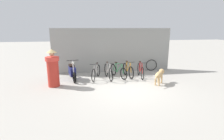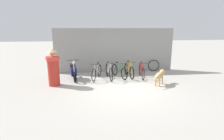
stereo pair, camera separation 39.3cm
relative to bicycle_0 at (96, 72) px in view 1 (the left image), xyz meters
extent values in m
plane|color=#ADA89E|center=(1.18, -1.90, -0.36)|extent=(60.00, 60.00, 0.00)
cube|color=gray|center=(1.18, 1.49, 0.96)|extent=(7.21, 0.20, 2.63)
torus|color=black|center=(-0.17, -0.49, -0.03)|extent=(0.26, 0.63, 0.66)
torus|color=black|center=(0.17, 0.48, -0.03)|extent=(0.26, 0.63, 0.66)
cylinder|color=beige|center=(-0.04, -0.11, 0.19)|extent=(0.20, 0.49, 0.55)
cylinder|color=beige|center=(0.06, 0.17, 0.17)|extent=(0.07, 0.13, 0.50)
cylinder|color=beige|center=(-0.02, -0.06, 0.43)|extent=(0.22, 0.57, 0.06)
cylinder|color=beige|center=(0.11, 0.30, -0.05)|extent=(0.16, 0.37, 0.08)
cylinder|color=beige|center=(0.12, 0.35, 0.19)|extent=(0.13, 0.30, 0.46)
cylinder|color=beige|center=(-0.15, -0.41, 0.21)|extent=(0.09, 0.18, 0.49)
cube|color=black|center=(0.08, 0.21, 0.45)|extent=(0.13, 0.19, 0.05)
cylinder|color=black|center=(-0.12, -0.34, 0.49)|extent=(0.44, 0.18, 0.02)
torus|color=black|center=(0.69, -0.57, -0.01)|extent=(0.10, 0.69, 0.69)
torus|color=black|center=(0.60, 0.45, -0.01)|extent=(0.10, 0.69, 0.69)
cylinder|color=beige|center=(0.65, -0.18, 0.21)|extent=(0.07, 0.51, 0.57)
cylinder|color=beige|center=(0.63, 0.12, 0.19)|extent=(0.04, 0.13, 0.52)
cylinder|color=beige|center=(0.65, -0.12, 0.47)|extent=(0.08, 0.59, 0.06)
cylinder|color=beige|center=(0.61, 0.26, -0.04)|extent=(0.06, 0.39, 0.08)
cylinder|color=beige|center=(0.61, 0.31, 0.22)|extent=(0.05, 0.31, 0.48)
cylinder|color=beige|center=(0.68, -0.49, 0.24)|extent=(0.04, 0.18, 0.51)
cube|color=black|center=(0.62, 0.17, 0.48)|extent=(0.09, 0.19, 0.05)
cylinder|color=black|center=(0.67, -0.42, 0.53)|extent=(0.46, 0.06, 0.02)
torus|color=black|center=(1.39, -0.43, -0.04)|extent=(0.25, 0.62, 0.64)
torus|color=black|center=(1.04, 0.60, -0.04)|extent=(0.25, 0.62, 0.64)
cylinder|color=#1E7238|center=(1.25, -0.03, 0.17)|extent=(0.20, 0.52, 0.53)
cylinder|color=#1E7238|center=(1.15, 0.26, 0.16)|extent=(0.07, 0.14, 0.49)
cylinder|color=#1E7238|center=(1.24, 0.02, 0.41)|extent=(0.23, 0.60, 0.06)
cylinder|color=#1E7238|center=(1.10, 0.40, -0.06)|extent=(0.16, 0.40, 0.08)
cylinder|color=#1E7238|center=(1.09, 0.46, 0.18)|extent=(0.13, 0.31, 0.45)
cylinder|color=#1E7238|center=(1.36, -0.36, 0.20)|extent=(0.09, 0.19, 0.48)
cube|color=black|center=(1.13, 0.31, 0.43)|extent=(0.12, 0.19, 0.05)
cylinder|color=black|center=(1.34, -0.28, 0.47)|extent=(0.44, 0.17, 0.02)
torus|color=black|center=(1.81, -0.38, -0.02)|extent=(0.12, 0.68, 0.68)
torus|color=black|center=(1.72, 0.58, -0.02)|extent=(0.12, 0.68, 0.68)
cylinder|color=orange|center=(1.78, 0.00, 0.21)|extent=(0.07, 0.48, 0.56)
cylinder|color=orange|center=(1.75, 0.27, 0.19)|extent=(0.04, 0.13, 0.52)
cylinder|color=orange|center=(1.77, 0.04, 0.46)|extent=(0.08, 0.56, 0.06)
cylinder|color=orange|center=(1.74, 0.40, -0.04)|extent=(0.06, 0.37, 0.08)
cylinder|color=orange|center=(1.73, 0.45, 0.21)|extent=(0.05, 0.29, 0.47)
cylinder|color=orange|center=(1.80, -0.30, 0.23)|extent=(0.04, 0.17, 0.50)
cube|color=black|center=(1.75, 0.32, 0.47)|extent=(0.09, 0.19, 0.05)
cylinder|color=black|center=(1.80, -0.23, 0.52)|extent=(0.46, 0.07, 0.02)
torus|color=black|center=(2.35, -0.60, -0.02)|extent=(0.13, 0.67, 0.67)
torus|color=black|center=(2.49, 0.42, -0.02)|extent=(0.13, 0.67, 0.67)
cylinder|color=red|center=(2.41, -0.21, 0.20)|extent=(0.10, 0.51, 0.56)
cylinder|color=red|center=(2.45, 0.09, 0.18)|extent=(0.05, 0.13, 0.51)
cylinder|color=red|center=(2.41, -0.15, 0.45)|extent=(0.11, 0.59, 0.06)
cylinder|color=red|center=(2.47, 0.23, -0.05)|extent=(0.08, 0.39, 0.08)
cylinder|color=red|center=(2.47, 0.28, 0.21)|extent=(0.07, 0.31, 0.47)
cylinder|color=red|center=(2.36, -0.53, 0.22)|extent=(0.05, 0.18, 0.50)
cube|color=black|center=(2.45, 0.14, 0.46)|extent=(0.09, 0.19, 0.05)
cylinder|color=black|center=(2.37, -0.45, 0.51)|extent=(0.46, 0.09, 0.02)
torus|color=black|center=(-1.10, -0.55, -0.08)|extent=(0.22, 0.56, 0.54)
torus|color=black|center=(-1.36, 0.65, -0.08)|extent=(0.22, 0.56, 0.54)
cube|color=navy|center=(-1.23, 0.05, 0.11)|extent=(0.43, 0.81, 0.43)
cube|color=black|center=(-1.26, 0.18, 0.37)|extent=(0.34, 0.53, 0.10)
cylinder|color=silver|center=(-1.15, -0.33, 0.42)|extent=(0.08, 0.15, 0.62)
cylinder|color=silver|center=(-1.12, -0.46, 0.01)|extent=(0.08, 0.22, 0.22)
cylinder|color=black|center=(-1.16, -0.28, 0.72)|extent=(0.57, 0.15, 0.03)
sphere|color=silver|center=(-1.16, -0.31, 0.60)|extent=(0.17, 0.17, 0.14)
ellipsoid|color=tan|center=(2.86, -1.46, 0.11)|extent=(0.71, 0.75, 0.31)
cylinder|color=tan|center=(2.95, -1.23, -0.18)|extent=(0.09, 0.09, 0.35)
cylinder|color=tan|center=(3.08, -1.34, -0.18)|extent=(0.09, 0.09, 0.35)
cylinder|color=tan|center=(2.65, -1.58, -0.18)|extent=(0.09, 0.09, 0.35)
cylinder|color=tan|center=(2.78, -1.69, -0.18)|extent=(0.09, 0.09, 0.35)
sphere|color=tan|center=(3.15, -1.13, 0.19)|extent=(0.37, 0.37, 0.26)
ellipsoid|color=tan|center=(3.22, -1.04, 0.17)|extent=(0.17, 0.18, 0.10)
cylinder|color=tan|center=(2.54, -1.84, 0.07)|extent=(0.24, 0.27, 0.17)
cylinder|color=#B72D23|center=(-2.03, -0.88, 0.33)|extent=(0.68, 0.68, 1.38)
cylinder|color=#D63C32|center=(-2.03, -0.88, 0.93)|extent=(0.80, 0.80, 0.18)
sphere|color=tan|center=(-2.03, -0.88, 1.15)|extent=(0.29, 0.29, 0.22)
cone|color=tan|center=(-2.03, -0.88, 1.29)|extent=(0.59, 0.59, 0.16)
torus|color=black|center=(3.59, 1.23, 0.00)|extent=(0.71, 0.11, 0.71)
camera|label=1|loc=(-0.71, -8.94, 2.27)|focal=28.00mm
camera|label=2|loc=(-0.32, -9.00, 2.27)|focal=28.00mm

